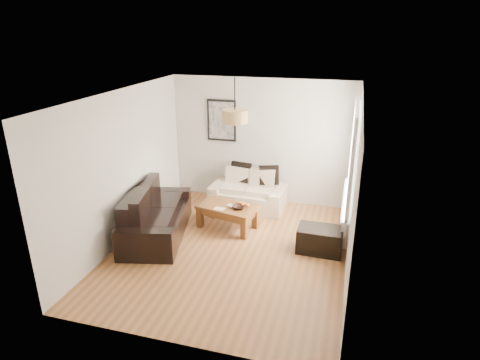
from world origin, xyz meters
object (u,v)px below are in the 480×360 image
(sofa_leather, at_px, (156,214))
(coffee_table, at_px, (228,217))
(loveseat_cream, at_px, (248,190))
(ottoman, at_px, (320,240))

(sofa_leather, distance_m, coffee_table, 1.31)
(loveseat_cream, distance_m, coffee_table, 1.02)
(coffee_table, xyz_separation_m, ottoman, (1.74, -0.40, -0.01))
(coffee_table, relative_size, ottoman, 1.45)
(loveseat_cream, xyz_separation_m, sofa_leather, (-1.27, -1.62, 0.05))
(loveseat_cream, distance_m, ottoman, 2.14)
(loveseat_cream, height_order, sofa_leather, sofa_leather)
(sofa_leather, distance_m, ottoman, 2.90)
(sofa_leather, bearing_deg, ottoman, -99.06)
(loveseat_cream, bearing_deg, coffee_table, -95.81)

